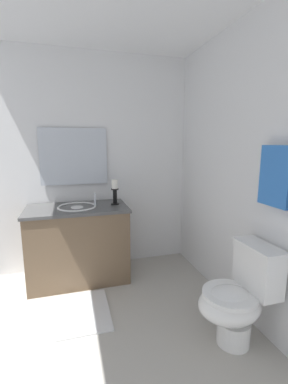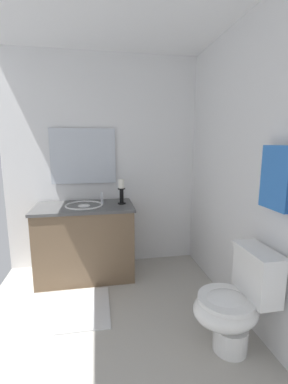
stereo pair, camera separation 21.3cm
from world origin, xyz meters
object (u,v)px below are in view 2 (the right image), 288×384
(vanity_cabinet, at_px, (86,241))
(sink_basin, at_px, (84,209))
(candle_holder_tall, at_px, (122,191))
(mirror, at_px, (83,156))
(bath_mat, at_px, (85,308))
(towel_near_vanity, at_px, (275,178))
(toilet, at_px, (235,303))

(vanity_cabinet, relative_size, sink_basin, 2.61)
(candle_holder_tall, bearing_deg, mirror, -123.21)
(mirror, height_order, candle_holder_tall, mirror)
(mirror, relative_size, candle_holder_tall, 2.67)
(bath_mat, bearing_deg, candle_holder_tall, 147.65)
(mirror, relative_size, towel_near_vanity, 1.76)
(toilet, bearing_deg, sink_basin, -140.32)
(bath_mat, bearing_deg, sink_basin, 179.91)
(candle_holder_tall, bearing_deg, sink_basin, -87.92)
(vanity_cabinet, xyz_separation_m, mirror, (-0.28, 0.00, 0.91))
(candle_holder_tall, bearing_deg, bath_mat, -32.35)
(sink_basin, distance_m, toilet, 1.71)
(toilet, height_order, towel_near_vanity, towel_near_vanity)
(candle_holder_tall, bearing_deg, vanity_cabinet, -87.93)
(candle_holder_tall, distance_m, towel_near_vanity, 1.61)
(towel_near_vanity, distance_m, bath_mat, 1.90)
(mirror, bearing_deg, toilet, 34.27)
(mirror, height_order, toilet, mirror)
(vanity_cabinet, bearing_deg, sink_basin, 90.00)
(sink_basin, distance_m, candle_holder_tall, 0.44)
(sink_basin, height_order, toilet, sink_basin)
(mirror, height_order, towel_near_vanity, mirror)
(toilet, xyz_separation_m, towel_near_vanity, (0.03, 0.20, 0.88))
(vanity_cabinet, distance_m, mirror, 0.95)
(sink_basin, height_order, candle_holder_tall, candle_holder_tall)
(candle_holder_tall, height_order, bath_mat, candle_holder_tall)
(mirror, bearing_deg, sink_basin, 0.20)
(toilet, bearing_deg, mirror, -145.73)
(mirror, bearing_deg, vanity_cabinet, -0.01)
(vanity_cabinet, relative_size, candle_holder_tall, 3.86)
(vanity_cabinet, distance_m, bath_mat, 0.74)
(mirror, distance_m, towel_near_vanity, 2.03)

